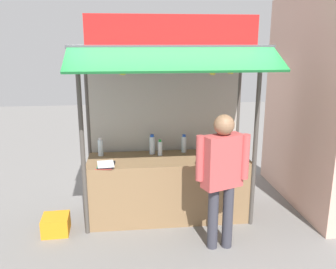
% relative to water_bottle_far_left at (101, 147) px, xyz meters
% --- Properties ---
extents(ground_plane, '(20.00, 20.00, 0.00)m').
position_rel_water_bottle_far_left_xyz_m(ground_plane, '(0.97, -0.22, -1.03)').
color(ground_plane, slate).
extents(stall_counter, '(2.29, 0.77, 0.91)m').
position_rel_water_bottle_far_left_xyz_m(stall_counter, '(0.97, -0.22, -0.58)').
color(stall_counter, olive).
rests_on(stall_counter, ground).
extents(stall_structure, '(2.49, 1.57, 2.84)m').
position_rel_water_bottle_far_left_xyz_m(stall_structure, '(0.97, -0.12, 0.69)').
color(stall_structure, '#4C4742').
rests_on(stall_structure, ground).
extents(water_bottle_far_left, '(0.08, 0.08, 0.27)m').
position_rel_water_bottle_far_left_xyz_m(water_bottle_far_left, '(0.00, 0.00, 0.00)').
color(water_bottle_far_left, silver).
rests_on(water_bottle_far_left, stall_counter).
extents(water_bottle_back_left, '(0.08, 0.08, 0.30)m').
position_rel_water_bottle_far_left_xyz_m(water_bottle_back_left, '(0.76, 0.01, 0.01)').
color(water_bottle_back_left, silver).
rests_on(water_bottle_back_left, stall_counter).
extents(water_bottle_center, '(0.06, 0.06, 0.22)m').
position_rel_water_bottle_far_left_xyz_m(water_bottle_center, '(1.45, -0.21, -0.02)').
color(water_bottle_center, silver).
rests_on(water_bottle_center, stall_counter).
extents(water_bottle_mid_left, '(0.08, 0.08, 0.28)m').
position_rel_water_bottle_far_left_xyz_m(water_bottle_mid_left, '(1.24, 0.04, 0.00)').
color(water_bottle_mid_left, silver).
rests_on(water_bottle_mid_left, stall_counter).
extents(water_bottle_back_right, '(0.07, 0.07, 0.24)m').
position_rel_water_bottle_far_left_xyz_m(water_bottle_back_right, '(0.87, -0.07, -0.02)').
color(water_bottle_back_right, silver).
rests_on(water_bottle_back_right, stall_counter).
extents(water_bottle_far_right, '(0.07, 0.07, 0.23)m').
position_rel_water_bottle_far_left_xyz_m(water_bottle_far_right, '(1.92, -0.07, -0.02)').
color(water_bottle_far_right, silver).
rests_on(water_bottle_far_right, stall_counter).
extents(magazine_stack_right, '(0.25, 0.33, 0.05)m').
position_rel_water_bottle_far_left_xyz_m(magazine_stack_right, '(1.95, -0.29, -0.10)').
color(magazine_stack_right, white).
rests_on(magazine_stack_right, stall_counter).
extents(magazine_stack_left, '(0.25, 0.32, 0.04)m').
position_rel_water_bottle_far_left_xyz_m(magazine_stack_left, '(0.10, -0.47, -0.11)').
color(magazine_stack_left, red).
rests_on(magazine_stack_left, stall_counter).
extents(banana_bunch_rightmost, '(0.09, 0.09, 0.22)m').
position_rel_water_bottle_far_left_xyz_m(banana_bunch_rightmost, '(0.37, -0.70, 1.17)').
color(banana_bunch_rightmost, '#332D23').
extents(banana_bunch_inner_right, '(0.09, 0.09, 0.23)m').
position_rel_water_bottle_far_left_xyz_m(banana_bunch_inner_right, '(1.47, -0.70, 1.16)').
color(banana_bunch_inner_right, '#332D23').
extents(banana_bunch_leftmost, '(0.09, 0.09, 0.22)m').
position_rel_water_bottle_far_left_xyz_m(banana_bunch_leftmost, '(1.70, -0.70, 1.17)').
color(banana_bunch_leftmost, '#332D23').
extents(vendor_person, '(0.65, 0.37, 1.71)m').
position_rel_water_bottle_far_left_xyz_m(vendor_person, '(1.52, -1.14, -0.00)').
color(vendor_person, '#383842').
rests_on(vendor_person, ground).
extents(plastic_crate, '(0.37, 0.37, 0.25)m').
position_rel_water_bottle_far_left_xyz_m(plastic_crate, '(-0.60, -0.56, -0.91)').
color(plastic_crate, orange).
rests_on(plastic_crate, ground).
extents(neighbour_wall, '(0.20, 2.40, 3.22)m').
position_rel_water_bottle_far_left_xyz_m(neighbour_wall, '(3.07, 0.08, 0.58)').
color(neighbour_wall, '#DCAD99').
rests_on(neighbour_wall, ground).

